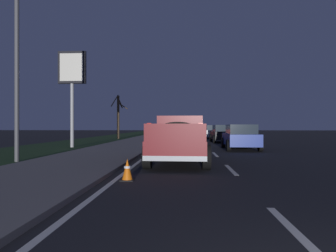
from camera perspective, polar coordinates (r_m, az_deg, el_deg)
ground at (r=29.00m, az=6.31°, el=-2.86°), size 144.00×144.00×0.00m
sidewalk_shoulder at (r=29.26m, az=-4.92°, el=-2.72°), size 108.00×4.00×0.12m
grass_verge at (r=30.38m, az=-14.30°, el=-2.72°), size 108.00×6.00×0.01m
lane_markings at (r=31.12m, az=1.49°, el=-2.66°), size 108.00×3.54×0.01m
pickup_truck at (r=12.12m, az=2.17°, el=-2.24°), size 5.49×2.40×1.87m
sedan_silver at (r=35.90m, az=8.37°, el=-1.05°), size 4.43×2.08×1.54m
sedan_black at (r=27.24m, az=10.23°, el=-1.40°), size 4.43×2.07×1.54m
sedan_blue at (r=19.28m, az=13.43°, el=-1.98°), size 4.44×2.09×1.54m
sedan_red at (r=41.48m, az=2.95°, el=-0.91°), size 4.41×2.04×1.54m
gas_price_sign at (r=21.93m, az=-17.56°, el=9.03°), size 0.27×1.90×6.54m
street_light_near at (r=14.07m, az=-25.45°, el=13.87°), size 0.36×1.97×8.02m
bare_tree_far at (r=34.92m, az=-9.30°, el=1.98°), size 1.64×1.96×5.01m
traffic_cone_near at (r=8.26m, az=-7.65°, el=-8.17°), size 0.36×0.36×0.58m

